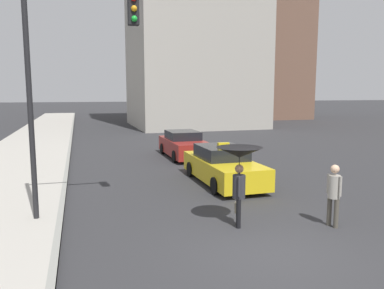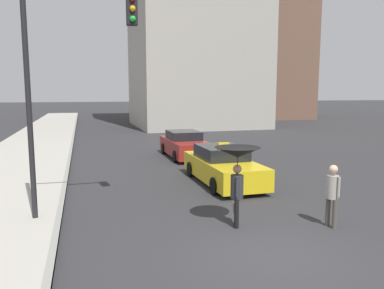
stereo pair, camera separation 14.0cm
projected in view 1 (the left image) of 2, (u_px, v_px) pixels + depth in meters
The scene contains 7 objects.
ground_plane at pixel (270, 252), 8.14m from camera, with size 300.00×300.00×0.00m, color #2D2D30.
taxi at pixel (223, 166), 14.35m from camera, with size 1.91×4.74×1.56m.
sedan_red at pixel (184, 145), 20.19m from camera, with size 1.91×4.53×1.40m.
pedestrian_with_umbrella at pixel (239, 161), 9.46m from camera, with size 1.17×1.17×2.08m.
pedestrian_man at pixel (334, 191), 9.55m from camera, with size 0.36×0.45×1.63m.
traffic_light at pixel (71, 58), 9.68m from camera, with size 2.90×0.38×6.34m.
building_tower_far at pixel (240, 4), 51.16m from camera, with size 15.78×13.30×31.13m.
Camera 1 is at (-3.89, -6.92, 3.42)m, focal length 35.00 mm.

